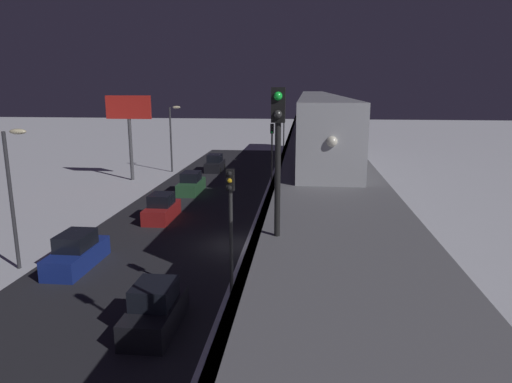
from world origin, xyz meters
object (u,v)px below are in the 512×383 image
Objects in this scene: sedan_green_2 at (191,184)px; sedan_black_2 at (155,310)px; sedan_blue at (77,253)px; rail_signal at (278,137)px; sedan_black at (215,164)px; commercial_billboard at (129,116)px; traffic_light_mid at (272,147)px; sedan_red at (162,209)px; traffic_light_far at (284,126)px; traffic_light_near at (231,220)px; subway_train at (316,111)px.

sedan_green_2 is 25.35m from sedan_black_2.
rail_signal is at bearing 137.21° from sedan_blue.
rail_signal is 43.24m from sedan_black.
commercial_billboard is (12.36, -30.30, 6.03)m from sedan_black_2.
commercial_billboard is at bearing -14.21° from traffic_light_mid.
sedan_black is at bearing -90.00° from sedan_red.
sedan_green_2 is 1.13× the size of sedan_black_2.
traffic_light_far is 25.93m from commercial_billboard.
sedan_green_2 is at bearing -71.65° from rail_signal.
commercial_billboard reaches higher than sedan_red.
commercial_billboard is at bearing 39.38° from sedan_black.
sedan_black is 0.66× the size of traffic_light_mid.
sedan_black_2 is (-4.60, 24.93, 0.00)m from sedan_green_2.
sedan_black is 35.86m from traffic_light_near.
rail_signal reaches higher than sedan_red.
sedan_blue is at bearing 79.49° from sedan_red.
sedan_black is at bearing -77.87° from traffic_light_near.
traffic_light_near is (-7.50, 23.16, 3.40)m from sedan_green_2.
rail_signal is at bearing 87.00° from subway_train.
sedan_green_2 is at bearing -72.06° from traffic_light_near.
sedan_red is at bearing 90.00° from sedan_black.
traffic_light_far is (0.00, -24.66, 0.00)m from traffic_light_mid.
subway_train is at bearing -93.00° from rail_signal.
traffic_light_near is at bearing 102.13° from sedan_black.
rail_signal reaches higher than sedan_blue.
traffic_light_near is 0.72× the size of commercial_billboard.
commercial_billboard is (15.26, 20.79, 2.63)m from traffic_light_far.
traffic_light_mid is 0.72× the size of commercial_billboard.
subway_train is at bearing 177.84° from commercial_billboard.
sedan_red is at bearing 78.02° from traffic_light_far.
traffic_light_far reaches higher than sedan_blue.
sedan_green_2 is 18.98m from sedan_blue.
traffic_light_mid is (0.00, -24.66, 0.00)m from traffic_light_near.
sedan_black is at bearing -93.36° from sedan_blue.
sedan_black is 16.61m from traffic_light_far.
rail_signal is 0.62× the size of traffic_light_near.
subway_train is 22.17m from traffic_light_far.
sedan_green_2 is at bearing -90.00° from sedan_red.
sedan_red and sedan_black_2 have the same top height.
subway_train is 19.43m from commercial_billboard.
rail_signal is 39.24m from commercial_billboard.
traffic_light_mid is (2.34, -31.17, -4.24)m from rail_signal.
sedan_black and sedan_green_2 have the same top height.
commercial_billboard reaches higher than sedan_black_2.
sedan_green_2 is at bearing 90.00° from sedan_black.
traffic_light_far is at bearing -101.98° from sedan_red.
traffic_light_far reaches higher than sedan_black.
sedan_green_2 is 24.58m from traffic_light_near.
sedan_green_2 is 9.19m from sedan_red.
traffic_light_near is (-2.90, -1.77, 3.40)m from sedan_black_2.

